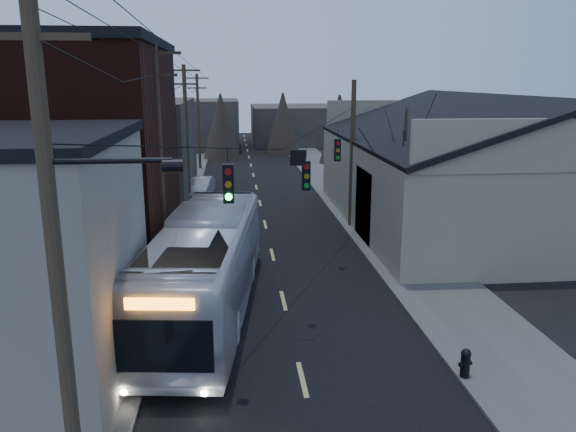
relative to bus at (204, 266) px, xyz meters
name	(u,v)px	position (x,y,z in m)	size (l,w,h in m)	color
road_surface	(262,209)	(3.00, 16.82, -1.82)	(9.00, 110.00, 0.02)	black
sidewalk_left	(163,211)	(-3.50, 16.82, -1.77)	(4.00, 110.00, 0.12)	#474744
sidewalk_right	(357,207)	(9.50, 16.82, -1.77)	(4.00, 110.00, 0.12)	#474744
building_brick	(55,158)	(-7.00, 6.82, 3.17)	(10.00, 12.00, 10.00)	black
building_left_far	(129,149)	(-6.50, 22.82, 1.67)	(9.00, 14.00, 7.00)	#35302A
warehouse	(483,180)	(16.00, 11.82, 0.87)	(16.16, 20.60, 7.73)	gray
building_far_left	(198,124)	(-3.00, 51.82, 1.17)	(10.00, 12.00, 6.00)	#35302A
building_far_right	(297,124)	(10.00, 56.82, 0.67)	(12.00, 14.00, 5.00)	#35302A
bare_tree	(403,182)	(9.50, 6.82, 1.77)	(0.40, 0.40, 7.20)	black
utility_lines	(209,147)	(-0.11, 10.97, 3.12)	(11.24, 45.28, 10.50)	#382B1E
bus	(204,266)	(0.00, 0.00, 0.00)	(3.08, 13.14, 3.66)	silver
parked_car	(201,187)	(-1.26, 21.72, -1.13)	(1.49, 4.27, 1.41)	#A4A7AC
fire_hydrant	(465,362)	(7.70, -5.66, -1.25)	(0.42, 0.30, 0.87)	black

